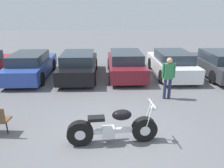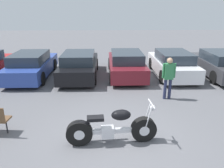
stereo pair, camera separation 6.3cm
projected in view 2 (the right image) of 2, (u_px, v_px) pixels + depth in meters
name	position (u px, v px, depth m)	size (l,w,h in m)	color
ground_plane	(115.00, 136.00, 6.26)	(60.00, 60.00, 0.00)	slate
motorcycle	(111.00, 128.00, 5.81)	(2.44, 0.62, 1.11)	black
parked_car_blue	(32.00, 66.00, 11.25)	(1.83, 4.27, 1.32)	#2D479E
parked_car_black	(79.00, 65.00, 11.31)	(1.83, 4.27, 1.32)	black
parked_car_maroon	(126.00, 64.00, 11.53)	(1.83, 4.27, 1.32)	maroon
parked_car_white	(172.00, 64.00, 11.58)	(1.83, 4.27, 1.32)	white
parked_car_dark_grey	(219.00, 64.00, 11.50)	(1.83, 4.27, 1.32)	#3D3D42
person_standing	(169.00, 75.00, 8.46)	(0.52, 0.22, 1.68)	#232847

